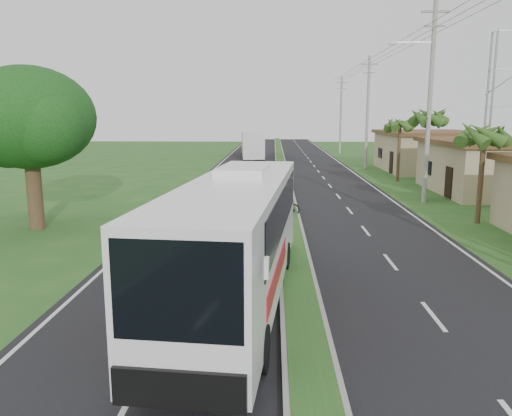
{
  "coord_description": "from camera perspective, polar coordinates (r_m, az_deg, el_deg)",
  "views": [
    {
      "loc": [
        -0.8,
        -12.73,
        5.31
      ],
      "look_at": [
        -1.46,
        6.06,
        1.8
      ],
      "focal_mm": 35.0,
      "sensor_mm": 36.0,
      "label": 1
    }
  ],
  "objects": [
    {
      "name": "ground",
      "position": [
        13.81,
        5.3,
        -12.07
      ],
      "size": [
        180.0,
        180.0,
        0.0
      ],
      "primitive_type": "plane",
      "color": "#23551F",
      "rests_on": "ground"
    },
    {
      "name": "road_asphalt",
      "position": [
        33.16,
        3.37,
        1.36
      ],
      "size": [
        14.0,
        160.0,
        0.02
      ],
      "primitive_type": "cube",
      "color": "black",
      "rests_on": "ground"
    },
    {
      "name": "median_strip",
      "position": [
        33.15,
        3.37,
        1.51
      ],
      "size": [
        1.2,
        160.0,
        0.18
      ],
      "color": "gray",
      "rests_on": "ground"
    },
    {
      "name": "lane_edge_left",
      "position": [
        33.68,
        -8.1,
        1.39
      ],
      "size": [
        0.12,
        160.0,
        0.01
      ],
      "primitive_type": "cube",
      "color": "silver",
      "rests_on": "ground"
    },
    {
      "name": "lane_edge_right",
      "position": [
        33.99,
        14.74,
        1.23
      ],
      "size": [
        0.12,
        160.0,
        0.01
      ],
      "primitive_type": "cube",
      "color": "silver",
      "rests_on": "ground"
    },
    {
      "name": "shop_mid",
      "position": [
        37.91,
        25.06,
        4.35
      ],
      "size": [
        7.6,
        10.6,
        3.67
      ],
      "color": "tan",
      "rests_on": "ground"
    },
    {
      "name": "shop_far",
      "position": [
        51.04,
        18.98,
        6.2
      ],
      "size": [
        8.6,
        11.6,
        3.82
      ],
      "color": "tan",
      "rests_on": "ground"
    },
    {
      "name": "palm_verge_b",
      "position": [
        26.77,
        24.64,
        7.58
      ],
      "size": [
        2.4,
        2.4,
        5.05
      ],
      "color": "#473321",
      "rests_on": "ground"
    },
    {
      "name": "palm_verge_c",
      "position": [
        33.15,
        19.13,
        9.67
      ],
      "size": [
        2.4,
        2.4,
        5.85
      ],
      "color": "#473321",
      "rests_on": "ground"
    },
    {
      "name": "palm_verge_d",
      "position": [
        41.97,
        16.15,
        9.12
      ],
      "size": [
        2.4,
        2.4,
        5.25
      ],
      "color": "#473321",
      "rests_on": "ground"
    },
    {
      "name": "shade_tree",
      "position": [
        25.4,
        -24.75,
        8.98
      ],
      "size": [
        6.3,
        6.0,
        7.54
      ],
      "color": "#473321",
      "rests_on": "ground"
    },
    {
      "name": "utility_pole_b",
      "position": [
        32.11,
        19.21,
        11.69
      ],
      "size": [
        3.2,
        0.28,
        12.0
      ],
      "color": "gray",
      "rests_on": "ground"
    },
    {
      "name": "utility_pole_c",
      "position": [
        51.58,
        12.63,
        10.72
      ],
      "size": [
        1.6,
        0.28,
        11.0
      ],
      "color": "gray",
      "rests_on": "ground"
    },
    {
      "name": "utility_pole_d",
      "position": [
        71.34,
        9.67,
        10.51
      ],
      "size": [
        1.6,
        0.28,
        10.5
      ],
      "color": "gray",
      "rests_on": "ground"
    },
    {
      "name": "coach_bus_main",
      "position": [
        13.97,
        -2.12,
        -2.71
      ],
      "size": [
        3.56,
        11.99,
        3.82
      ],
      "rotation": [
        0.0,
        0.0,
        -0.09
      ],
      "color": "white",
      "rests_on": "ground"
    },
    {
      "name": "coach_bus_far",
      "position": [
        64.55,
        -0.43,
        7.59
      ],
      "size": [
        3.47,
        12.02,
        3.45
      ],
      "rotation": [
        0.0,
        0.0,
        0.08
      ],
      "color": "silver",
      "rests_on": "ground"
    },
    {
      "name": "motorcyclist",
      "position": [
        26.16,
        3.17,
        0.81
      ],
      "size": [
        1.86,
        0.95,
        2.41
      ],
      "rotation": [
        0.0,
        0.0,
        0.26
      ],
      "color": "black",
      "rests_on": "ground"
    }
  ]
}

